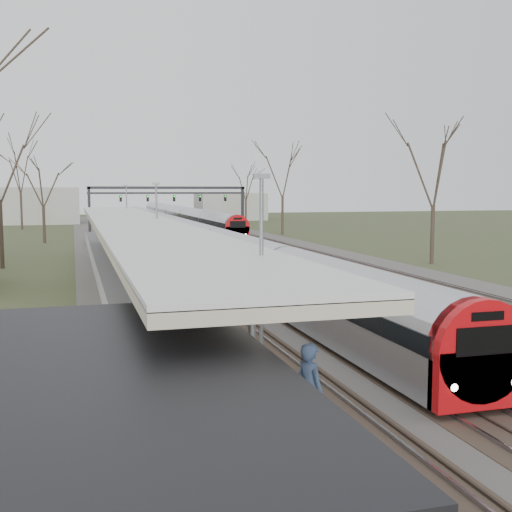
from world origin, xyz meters
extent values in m
cube|color=#474442|center=(0.00, 55.00, 0.05)|extent=(24.00, 160.00, 0.10)
cube|color=#4C3828|center=(-6.00, 55.00, 0.09)|extent=(2.60, 160.00, 0.06)
cube|color=gray|center=(-6.72, 55.00, 0.16)|extent=(0.07, 160.00, 0.12)
cube|color=gray|center=(-5.28, 55.00, 0.16)|extent=(0.07, 160.00, 0.12)
cube|color=#4C3828|center=(-2.50, 55.00, 0.09)|extent=(2.60, 160.00, 0.06)
cube|color=gray|center=(-3.22, 55.00, 0.16)|extent=(0.07, 160.00, 0.12)
cube|color=gray|center=(-1.78, 55.00, 0.16)|extent=(0.07, 160.00, 0.12)
cube|color=#4C3828|center=(1.00, 55.00, 0.09)|extent=(2.60, 160.00, 0.06)
cube|color=gray|center=(0.28, 55.00, 0.16)|extent=(0.07, 160.00, 0.12)
cube|color=gray|center=(1.72, 55.00, 0.16)|extent=(0.07, 160.00, 0.12)
cube|color=#4C3828|center=(4.50, 55.00, 0.09)|extent=(2.60, 160.00, 0.06)
cube|color=gray|center=(3.78, 55.00, 0.16)|extent=(0.07, 160.00, 0.12)
cube|color=gray|center=(5.22, 55.00, 0.16)|extent=(0.07, 160.00, 0.12)
cube|color=#4C3828|center=(8.00, 55.00, 0.09)|extent=(2.60, 160.00, 0.06)
cube|color=gray|center=(7.28, 55.00, 0.16)|extent=(0.07, 160.00, 0.12)
cube|color=gray|center=(8.72, 55.00, 0.16)|extent=(0.07, 160.00, 0.12)
cube|color=#9E9B93|center=(-9.05, 37.50, 0.50)|extent=(3.50, 69.00, 1.00)
cylinder|color=slate|center=(-9.05, 10.00, 2.50)|extent=(0.14, 0.14, 3.00)
cylinder|color=slate|center=(-9.05, 18.00, 2.50)|extent=(0.14, 0.14, 3.00)
cylinder|color=slate|center=(-9.05, 26.00, 2.50)|extent=(0.14, 0.14, 3.00)
cylinder|color=slate|center=(-9.05, 34.00, 2.50)|extent=(0.14, 0.14, 3.00)
cylinder|color=slate|center=(-9.05, 42.00, 2.50)|extent=(0.14, 0.14, 3.00)
cylinder|color=slate|center=(-9.05, 50.00, 2.50)|extent=(0.14, 0.14, 3.00)
cube|color=silver|center=(-9.05, 33.00, 4.05)|extent=(4.10, 50.00, 0.12)
cube|color=beige|center=(-9.05, 33.00, 3.88)|extent=(4.10, 50.00, 0.25)
cube|color=silver|center=(-12.50, 8.00, 1.60)|extent=(6.00, 9.00, 3.20)
cube|color=black|center=(-10.00, 85.00, 3.00)|extent=(0.35, 0.35, 6.00)
cube|color=black|center=(10.50, 85.00, 3.00)|extent=(0.35, 0.35, 6.00)
cube|color=black|center=(0.25, 85.00, 5.90)|extent=(21.00, 0.35, 0.35)
cube|color=black|center=(0.25, 85.00, 5.20)|extent=(21.00, 0.25, 0.25)
cube|color=black|center=(-6.00, 84.80, 4.50)|extent=(0.32, 0.22, 0.85)
sphere|color=#0CFF19|center=(-6.00, 84.66, 4.75)|extent=(0.16, 0.16, 0.16)
cube|color=black|center=(-2.50, 84.80, 4.50)|extent=(0.32, 0.22, 0.85)
sphere|color=#0CFF19|center=(-2.50, 84.66, 4.75)|extent=(0.16, 0.16, 0.16)
cube|color=black|center=(1.00, 84.80, 4.50)|extent=(0.32, 0.22, 0.85)
sphere|color=#0CFF19|center=(1.00, 84.66, 4.75)|extent=(0.16, 0.16, 0.16)
cube|color=black|center=(4.50, 84.80, 4.50)|extent=(0.32, 0.22, 0.85)
sphere|color=#0CFF19|center=(4.50, 84.66, 4.75)|extent=(0.16, 0.16, 0.16)
cube|color=black|center=(8.00, 84.80, 4.50)|extent=(0.32, 0.22, 0.85)
sphere|color=#0CFF19|center=(8.00, 84.66, 4.75)|extent=(0.16, 0.16, 0.16)
cylinder|color=#2D231C|center=(-17.00, 48.00, 2.48)|extent=(0.30, 0.30, 4.95)
cylinder|color=#2D231C|center=(14.00, 42.00, 2.25)|extent=(0.30, 0.30, 4.50)
cube|color=#AEB0B9|center=(-2.50, 57.50, 1.10)|extent=(2.55, 90.00, 1.60)
cylinder|color=#AEB0B9|center=(-2.50, 57.50, 1.75)|extent=(2.60, 89.70, 2.60)
cube|color=black|center=(-2.50, 57.50, 1.85)|extent=(2.62, 89.40, 0.55)
cube|color=#B40A0E|center=(-2.50, 12.60, 1.05)|extent=(2.55, 0.50, 1.50)
cylinder|color=#B40A0E|center=(-2.50, 12.65, 1.75)|extent=(2.60, 0.60, 2.60)
cube|color=black|center=(-2.50, 12.38, 2.05)|extent=(1.70, 0.12, 0.70)
sphere|color=white|center=(-3.35, 12.40, 0.95)|extent=(0.22, 0.22, 0.22)
cube|color=black|center=(-2.50, 57.50, 0.17)|extent=(1.80, 89.00, 0.35)
cube|color=#AEB0B9|center=(4.50, 101.79, 1.10)|extent=(2.55, 75.00, 1.60)
cylinder|color=#AEB0B9|center=(4.50, 101.79, 1.75)|extent=(2.60, 74.70, 2.60)
cube|color=black|center=(4.50, 101.79, 1.85)|extent=(2.62, 74.40, 0.55)
cube|color=#B40A0E|center=(4.50, 64.39, 1.05)|extent=(2.55, 0.50, 1.50)
cylinder|color=#B40A0E|center=(4.50, 64.44, 1.75)|extent=(2.60, 0.60, 2.60)
cube|color=black|center=(4.50, 64.17, 2.05)|extent=(1.70, 0.12, 0.70)
sphere|color=white|center=(3.65, 64.19, 0.95)|extent=(0.22, 0.22, 0.22)
sphere|color=white|center=(5.35, 64.19, 0.95)|extent=(0.22, 0.22, 0.22)
cube|color=black|center=(4.50, 101.79, 0.17)|extent=(1.80, 74.00, 0.35)
imported|color=#344665|center=(-7.87, 10.20, 1.93)|extent=(0.64, 0.78, 1.86)
camera|label=1|loc=(-12.04, -0.72, 5.69)|focal=45.00mm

